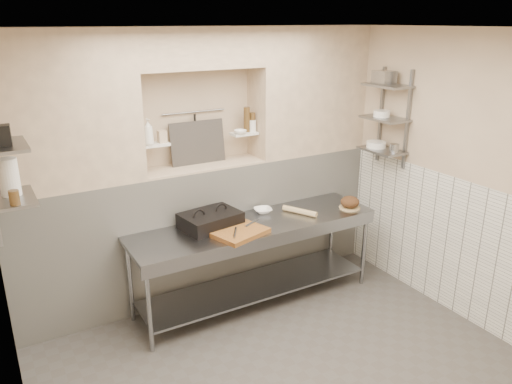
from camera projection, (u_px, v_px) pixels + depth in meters
floor at (293, 380)px, 4.25m from camera, size 4.00×3.90×0.10m
ceiling at (303, 20)px, 3.30m from camera, size 4.00×3.90×0.10m
wall_right at (475, 181)px, 4.74m from camera, size 0.10×3.90×2.80m
wall_back at (193, 161)px, 5.41m from camera, size 4.00×0.10×2.80m
backwall_lower at (205, 229)px, 5.43m from camera, size 4.00×0.40×1.40m
alcove_sill at (202, 166)px, 5.20m from camera, size 1.30×0.40×0.02m
backwall_pillar_left at (61, 111)px, 4.35m from camera, size 1.35×0.40×1.40m
backwall_pillar_right at (308, 91)px, 5.60m from camera, size 1.35×0.40×1.40m
backwall_header at (198, 48)px, 4.81m from camera, size 1.30×0.40×0.40m
wainscot_right at (461, 249)px, 4.94m from camera, size 0.02×3.90×1.40m
alcove_shelf_left at (154, 145)px, 4.87m from camera, size 0.28×0.16×0.02m
alcove_shelf_right at (244, 134)px, 5.34m from camera, size 0.28×0.16×0.02m
utensil_rail at (194, 112)px, 5.16m from camera, size 0.70×0.02×0.02m
hanging_steel at (195, 128)px, 5.20m from camera, size 0.02×0.02×0.30m
splash_panel at (198, 143)px, 5.21m from camera, size 0.60×0.08×0.45m
wall_shelf_left_lower at (13, 198)px, 3.70m from camera, size 0.30×0.50×0.02m
wall_shelf_left_upper at (4, 146)px, 3.57m from camera, size 0.30×0.50×0.03m
shelf_rail_right_a at (381, 115)px, 5.58m from camera, size 0.03×0.03×1.05m
shelf_rail_right_b at (408, 120)px, 5.25m from camera, size 0.03×0.03×1.05m
wall_shelf_right_lower at (382, 150)px, 5.47m from camera, size 0.30×0.50×0.02m
wall_shelf_right_mid at (385, 119)px, 5.35m from camera, size 0.30×0.50×0.02m
wall_shelf_right_upper at (387, 86)px, 5.24m from camera, size 0.30×0.50×0.03m
prep_table at (256, 247)px, 5.14m from camera, size 2.60×0.70×0.90m
panini_press at (210, 220)px, 4.94m from camera, size 0.61×0.49×0.15m
cutting_board at (241, 233)px, 4.78m from camera, size 0.57×0.47×0.04m
knife_blade at (252, 223)px, 4.95m from camera, size 0.22×0.13×0.01m
tongs at (235, 233)px, 4.70m from camera, size 0.14×0.21×0.02m
mixing_bowl at (263, 210)px, 5.33m from camera, size 0.23×0.23×0.05m
rolling_pin at (300, 211)px, 5.30m from camera, size 0.24×0.38×0.06m
bread_board at (350, 208)px, 5.46m from camera, size 0.23×0.23×0.01m
bread_loaf at (350, 202)px, 5.44m from camera, size 0.20×0.20×0.12m
bottle_soap at (148, 132)px, 4.75m from camera, size 0.11×0.11×0.26m
jar_alcove at (162, 137)px, 4.88m from camera, size 0.08×0.08×0.12m
bowl_alcove at (240, 132)px, 5.26m from camera, size 0.17×0.17×0.04m
condiment_a at (253, 122)px, 5.36m from camera, size 0.06×0.06×0.20m
condiment_b at (247, 119)px, 5.33m from camera, size 0.07×0.07×0.27m
condiment_c at (253, 126)px, 5.35m from camera, size 0.07×0.07×0.12m
jug_left at (9, 177)px, 3.68m from camera, size 0.14×0.14×0.28m
jar_left at (14, 198)px, 3.52m from camera, size 0.07×0.07×0.11m
box_left_upper at (3, 135)px, 3.49m from camera, size 0.12×0.12×0.15m
bowl_right at (376, 144)px, 5.53m from camera, size 0.22×0.22×0.06m
canister_right at (394, 148)px, 5.30m from camera, size 0.10×0.10×0.10m
bowl_right_mid at (382, 114)px, 5.38m from camera, size 0.18×0.18×0.07m
basket_right at (384, 77)px, 5.26m from camera, size 0.18×0.22×0.13m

